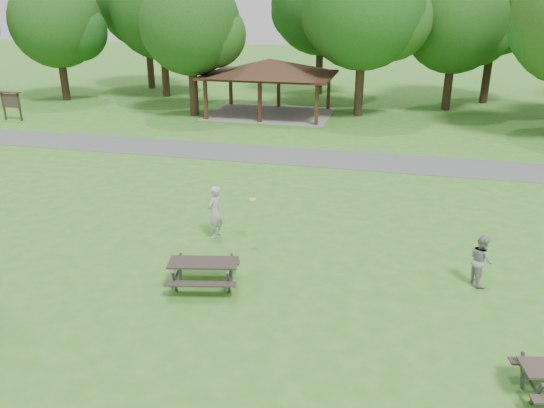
% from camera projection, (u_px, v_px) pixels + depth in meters
% --- Properties ---
extents(ground, '(160.00, 160.00, 0.00)m').
position_uv_depth(ground, '(202.00, 297.00, 14.41)').
color(ground, '#377621').
rests_on(ground, ground).
extents(asphalt_path, '(120.00, 3.20, 0.02)m').
position_uv_depth(asphalt_path, '(299.00, 157.00, 27.08)').
color(asphalt_path, '#4E4E51').
rests_on(asphalt_path, ground).
extents(pavilion, '(8.60, 7.01, 3.76)m').
position_uv_depth(pavilion, '(270.00, 69.00, 35.89)').
color(pavilion, '#382114').
rests_on(pavilion, ground).
extents(notice_board, '(1.60, 0.30, 1.88)m').
position_uv_depth(notice_board, '(11.00, 101.00, 34.61)').
color(notice_board, '#381D14').
rests_on(notice_board, ground).
extents(tree_row_b, '(7.14, 6.80, 9.28)m').
position_uv_depth(tree_row_b, '(58.00, 25.00, 40.04)').
color(tree_row_b, black).
rests_on(tree_row_b, ground).
extents(tree_row_c, '(8.19, 7.80, 10.67)m').
position_uv_depth(tree_row_c, '(162.00, 12.00, 41.35)').
color(tree_row_c, '#302215').
rests_on(tree_row_c, ground).
extents(tree_row_d, '(6.93, 6.60, 9.27)m').
position_uv_depth(tree_row_d, '(192.00, 27.00, 34.65)').
color(tree_row_d, '#322016').
rests_on(tree_row_d, ground).
extents(tree_row_e, '(8.40, 8.00, 11.02)m').
position_uv_depth(tree_row_e, '(365.00, 11.00, 34.13)').
color(tree_row_e, '#322016').
rests_on(tree_row_e, ground).
extents(tree_row_f, '(7.35, 7.00, 9.55)m').
position_uv_depth(tree_row_f, '(456.00, 25.00, 36.33)').
color(tree_row_f, black).
rests_on(tree_row_f, ground).
extents(tree_deep_a, '(8.40, 8.00, 11.38)m').
position_uv_depth(tree_deep_a, '(146.00, 3.00, 44.96)').
color(tree_deep_a, '#312016').
rests_on(tree_deep_a, ground).
extents(tree_deep_b, '(8.40, 8.00, 11.13)m').
position_uv_depth(tree_deep_b, '(322.00, 7.00, 42.21)').
color(tree_deep_b, black).
rests_on(tree_deep_b, ground).
extents(tree_deep_c, '(8.82, 8.40, 11.90)m').
position_uv_depth(tree_deep_c, '(499.00, 0.00, 38.25)').
color(tree_deep_c, black).
rests_on(tree_deep_c, ground).
extents(picnic_table_middle, '(2.19, 1.90, 0.83)m').
position_uv_depth(picnic_table_middle, '(203.00, 268.00, 14.69)').
color(picnic_table_middle, black).
rests_on(picnic_table_middle, ground).
extents(frisbee_in_flight, '(0.31, 0.31, 0.02)m').
position_uv_depth(frisbee_in_flight, '(253.00, 199.00, 17.00)').
color(frisbee_in_flight, yellow).
rests_on(frisbee_in_flight, ground).
extents(frisbee_thrower, '(0.57, 0.74, 1.83)m').
position_uv_depth(frisbee_thrower, '(215.00, 212.00, 17.72)').
color(frisbee_thrower, '#ACABAE').
rests_on(frisbee_thrower, ground).
extents(frisbee_catcher, '(0.80, 0.88, 1.49)m').
position_uv_depth(frisbee_catcher, '(481.00, 260.00, 14.84)').
color(frisbee_catcher, gray).
rests_on(frisbee_catcher, ground).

